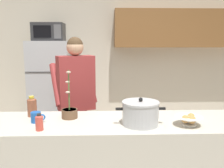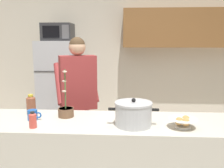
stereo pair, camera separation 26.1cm
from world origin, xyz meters
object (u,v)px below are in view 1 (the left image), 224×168
at_px(microwave, 49,32).
at_px(bread_bowl, 189,120).
at_px(bottle_mid_counter, 39,122).
at_px(cooking_pot, 140,113).
at_px(coffee_mug, 36,117).
at_px(potted_orchid, 70,112).
at_px(refrigerator, 52,92).
at_px(person_near_pot, 76,90).
at_px(bottle_near_edge, 32,106).

relative_size(microwave, bread_bowl, 1.99).
bearing_deg(bottle_mid_counter, bread_bowl, 3.30).
bearing_deg(cooking_pot, coffee_mug, 174.27).
distance_m(bread_bowl, potted_orchid, 1.09).
relative_size(refrigerator, coffee_mug, 12.58).
distance_m(cooking_pot, bottle_mid_counter, 0.86).
distance_m(person_near_pot, bottle_mid_counter, 0.99).
relative_size(refrigerator, bread_bowl, 6.82).
xyz_separation_m(microwave, potted_orchid, (0.54, -1.72, -0.81)).
height_order(cooking_pot, bottle_near_edge, cooking_pot).
relative_size(coffee_mug, bottle_mid_counter, 0.93).
bearing_deg(potted_orchid, microwave, 107.28).
xyz_separation_m(refrigerator, person_near_pot, (0.52, -1.09, 0.24)).
relative_size(coffee_mug, bread_bowl, 0.54).
xyz_separation_m(bottle_mid_counter, potted_orchid, (0.20, 0.32, -0.01)).
bearing_deg(microwave, cooking_pot, -58.55).
height_order(refrigerator, potted_orchid, refrigerator).
bearing_deg(refrigerator, potted_orchid, -72.93).
bearing_deg(refrigerator, bottle_near_edge, -84.42).
xyz_separation_m(bread_bowl, bottle_near_edge, (-1.43, 0.32, 0.05)).
xyz_separation_m(refrigerator, coffee_mug, (0.25, -1.86, 0.14)).
distance_m(refrigerator, bottle_mid_counter, 2.10).
xyz_separation_m(person_near_pot, bread_bowl, (1.07, -0.90, -0.09)).
relative_size(cooking_pot, potted_orchid, 0.94).
xyz_separation_m(microwave, bottle_near_edge, (0.16, -1.65, -0.77)).
distance_m(refrigerator, microwave, 0.96).
xyz_separation_m(bottle_near_edge, potted_orchid, (0.37, -0.07, -0.04)).
relative_size(cooking_pot, coffee_mug, 3.32).
xyz_separation_m(refrigerator, cooking_pot, (1.18, -1.95, 0.20)).
bearing_deg(person_near_pot, bottle_near_edge, -122.01).
distance_m(microwave, bottle_near_edge, 1.83).
distance_m(person_near_pot, coffee_mug, 0.82).
xyz_separation_m(person_near_pot, bottle_near_edge, (-0.36, -0.58, -0.04)).
height_order(refrigerator, coffee_mug, refrigerator).
distance_m(refrigerator, coffee_mug, 1.88).
relative_size(refrigerator, bottle_near_edge, 8.23).
bearing_deg(refrigerator, cooking_pot, -58.83).
height_order(microwave, person_near_pot, microwave).
height_order(cooking_pot, potted_orchid, potted_orchid).
xyz_separation_m(microwave, cooking_pot, (1.18, -1.93, -0.76)).
height_order(person_near_pot, cooking_pot, person_near_pot).
distance_m(bottle_near_edge, potted_orchid, 0.38).
bearing_deg(bottle_near_edge, cooking_pot, -15.46).
bearing_deg(person_near_pot, bottle_mid_counter, -101.18).
bearing_deg(bread_bowl, bottle_near_edge, 167.37).
relative_size(bottle_near_edge, potted_orchid, 0.43).
height_order(refrigerator, microwave, microwave).
relative_size(person_near_pot, potted_orchid, 3.68).
bearing_deg(microwave, potted_orchid, -72.72).
xyz_separation_m(microwave, bread_bowl, (1.60, -1.97, -0.82)).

